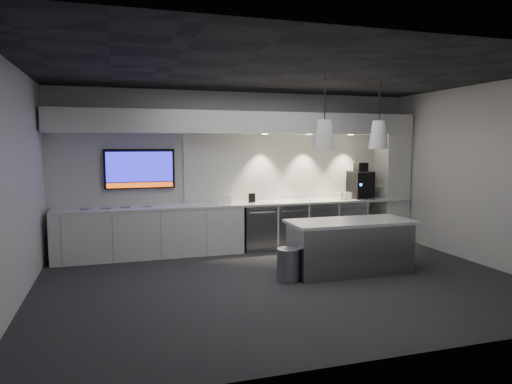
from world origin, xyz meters
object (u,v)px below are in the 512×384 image
object	(u,v)px
wall_tv	(140,169)
bin	(288,265)
island	(350,246)
coffee_machine	(360,184)

from	to	relation	value
wall_tv	bin	distance (m)	3.37
island	bin	xyz separation A→B (m)	(-1.08, -0.15, -0.17)
coffee_machine	wall_tv	bearing A→B (deg)	174.40
island	coffee_machine	xyz separation A→B (m)	(1.31, 1.99, 0.78)
wall_tv	coffee_machine	bearing A→B (deg)	-3.23
island	coffee_machine	size ratio (longest dim) A/B	2.67
island	bin	distance (m)	1.11
wall_tv	coffee_machine	size ratio (longest dim) A/B	1.71
wall_tv	coffee_machine	xyz separation A→B (m)	(4.37, -0.25, -0.36)
bin	coffee_machine	world-z (taller)	coffee_machine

